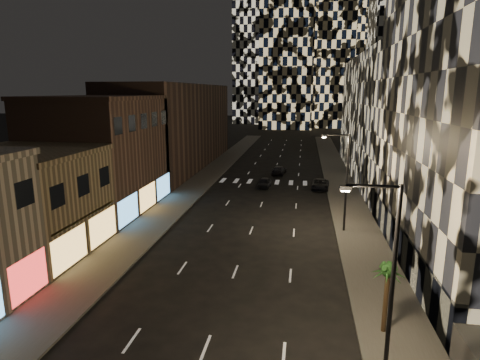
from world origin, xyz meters
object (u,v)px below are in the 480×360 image
(streetlight_near, at_px, (388,271))
(car_dark_rightlane, at_px, (320,184))
(streetlight_far, at_px, (344,176))
(car_dark_oncoming, at_px, (279,170))
(car_dark_midlane, at_px, (264,183))
(palm_tree, at_px, (388,276))

(streetlight_near, relative_size, car_dark_rightlane, 1.91)
(streetlight_far, relative_size, car_dark_oncoming, 2.01)
(streetlight_near, bearing_deg, car_dark_rightlane, 92.12)
(streetlight_far, distance_m, car_dark_midlane, 19.29)
(car_dark_midlane, bearing_deg, streetlight_far, -56.90)
(car_dark_midlane, bearing_deg, car_dark_oncoming, 86.36)
(streetlight_far, relative_size, palm_tree, 2.30)
(car_dark_midlane, xyz_separation_m, car_dark_oncoming, (1.40, 9.40, 0.00))
(streetlight_far, distance_m, car_dark_rightlane, 17.37)
(streetlight_near, xyz_separation_m, car_dark_oncoming, (-7.45, 45.88, -4.70))
(car_dark_rightlane, relative_size, palm_tree, 1.20)
(streetlight_near, height_order, car_dark_midlane, streetlight_near)
(streetlight_near, xyz_separation_m, car_dark_rightlane, (-1.35, 36.67, -4.70))
(streetlight_near, bearing_deg, car_dark_midlane, 103.64)
(streetlight_near, height_order, palm_tree, streetlight_near)
(streetlight_far, bearing_deg, palm_tree, -86.92)
(streetlight_near, relative_size, car_dark_midlane, 2.36)
(car_dark_midlane, xyz_separation_m, car_dark_rightlane, (7.50, 0.18, 0.01))
(car_dark_rightlane, bearing_deg, palm_tree, -81.17)
(streetlight_near, height_order, streetlight_far, same)
(streetlight_far, xyz_separation_m, car_dark_midlane, (-8.85, 16.48, -4.70))
(streetlight_far, xyz_separation_m, car_dark_oncoming, (-7.45, 25.88, -4.70))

